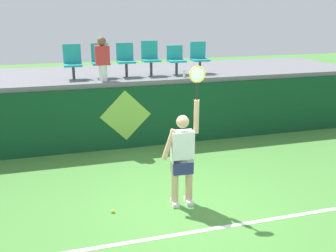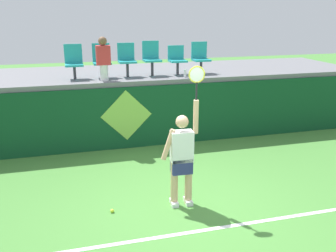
{
  "view_description": "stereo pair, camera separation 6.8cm",
  "coord_description": "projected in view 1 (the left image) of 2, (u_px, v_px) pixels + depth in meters",
  "views": [
    {
      "loc": [
        -1.9,
        -5.52,
        3.36
      ],
      "look_at": [
        -0.02,
        1.17,
        1.17
      ],
      "focal_mm": 39.76,
      "sensor_mm": 36.0,
      "label": 1
    },
    {
      "loc": [
        -1.84,
        -5.54,
        3.36
      ],
      "look_at": [
        -0.02,
        1.17,
        1.17
      ],
      "focal_mm": 39.76,
      "sensor_mm": 36.0,
      "label": 2
    }
  ],
  "objects": [
    {
      "name": "ground_plane",
      "position": [
        187.0,
        208.0,
        6.56
      ],
      "size": [
        40.0,
        40.0,
        0.0
      ],
      "primitive_type": "plane",
      "color": "#478438"
    },
    {
      "name": "court_back_wall",
      "position": [
        146.0,
        116.0,
        9.4
      ],
      "size": [
        12.88,
        0.2,
        1.56
      ],
      "primitive_type": "cube",
      "color": "#0F4223",
      "rests_on": "ground_plane"
    },
    {
      "name": "spectator_platform",
      "position": [
        134.0,
        73.0,
        10.52
      ],
      "size": [
        12.88,
        3.09,
        0.12
      ],
      "primitive_type": "cube",
      "color": "slate",
      "rests_on": "court_back_wall"
    },
    {
      "name": "court_baseline_stripe",
      "position": [
        202.0,
        231.0,
        5.9
      ],
      "size": [
        11.59,
        0.08,
        0.01
      ],
      "primitive_type": "cube",
      "color": "white",
      "rests_on": "ground_plane"
    },
    {
      "name": "tennis_player",
      "position": [
        183.0,
        156.0,
        6.44
      ],
      "size": [
        0.75,
        0.28,
        2.48
      ],
      "color": "white",
      "rests_on": "ground_plane"
    },
    {
      "name": "tennis_ball",
      "position": [
        113.0,
        211.0,
        6.41
      ],
      "size": [
        0.07,
        0.07,
        0.07
      ],
      "primitive_type": "sphere",
      "color": "#D1E533",
      "rests_on": "ground_plane"
    },
    {
      "name": "water_bottle",
      "position": [
        184.0,
        73.0,
        9.51
      ],
      "size": [
        0.07,
        0.07,
        0.21
      ],
      "primitive_type": "cylinder",
      "color": "white",
      "rests_on": "spectator_platform"
    },
    {
      "name": "stadium_chair_0",
      "position": [
        73.0,
        61.0,
        9.23
      ],
      "size": [
        0.44,
        0.42,
        0.85
      ],
      "color": "#38383D",
      "rests_on": "spectator_platform"
    },
    {
      "name": "stadium_chair_1",
      "position": [
        101.0,
        59.0,
        9.41
      ],
      "size": [
        0.44,
        0.42,
        0.86
      ],
      "color": "#38383D",
      "rests_on": "spectator_platform"
    },
    {
      "name": "stadium_chair_2",
      "position": [
        126.0,
        58.0,
        9.57
      ],
      "size": [
        0.44,
        0.42,
        0.85
      ],
      "color": "#38383D",
      "rests_on": "spectator_platform"
    },
    {
      "name": "stadium_chair_3",
      "position": [
        150.0,
        57.0,
        9.73
      ],
      "size": [
        0.44,
        0.42,
        0.89
      ],
      "color": "#38383D",
      "rests_on": "spectator_platform"
    },
    {
      "name": "stadium_chair_4",
      "position": [
        176.0,
        58.0,
        9.92
      ],
      "size": [
        0.44,
        0.42,
        0.76
      ],
      "color": "#38383D",
      "rests_on": "spectator_platform"
    },
    {
      "name": "stadium_chair_5",
      "position": [
        199.0,
        56.0,
        10.09
      ],
      "size": [
        0.44,
        0.42,
        0.84
      ],
      "color": "#38383D",
      "rests_on": "spectator_platform"
    },
    {
      "name": "spectator_0",
      "position": [
        102.0,
        58.0,
        8.95
      ],
      "size": [
        0.34,
        0.21,
        1.06
      ],
      "color": "white",
      "rests_on": "spectator_platform"
    },
    {
      "name": "wall_signage_mount",
      "position": [
        127.0,
        148.0,
        9.4
      ],
      "size": [
        1.27,
        0.01,
        1.5
      ],
      "color": "#0F4223",
      "rests_on": "ground_plane"
    }
  ]
}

